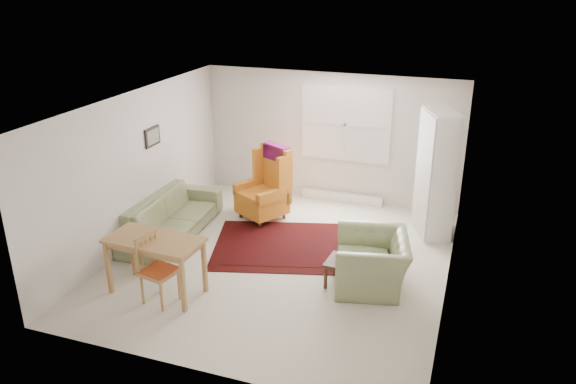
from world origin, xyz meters
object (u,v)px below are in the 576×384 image
(stool, at_px, (266,198))
(sofa, at_px, (171,209))
(desk, at_px, (156,266))
(cabinet, at_px, (436,174))
(coffee_table, at_px, (343,273))
(wingback_chair, at_px, (262,184))
(armchair, at_px, (372,257))
(desk_chair, at_px, (159,270))

(stool, bearing_deg, sofa, -126.21)
(desk, bearing_deg, cabinet, 43.31)
(coffee_table, distance_m, stool, 3.02)
(coffee_table, bearing_deg, wingback_chair, 137.66)
(armchair, distance_m, desk_chair, 2.97)
(armchair, bearing_deg, wingback_chair, -138.28)
(coffee_table, xyz_separation_m, cabinet, (1.02, 2.19, 0.88))
(stool, bearing_deg, desk, -96.30)
(cabinet, height_order, desk, cabinet)
(sofa, xyz_separation_m, coffee_table, (3.18, -0.67, -0.27))
(armchair, relative_size, stool, 2.50)
(sofa, height_order, wingback_chair, wingback_chair)
(wingback_chair, xyz_separation_m, cabinet, (2.99, 0.38, 0.41))
(cabinet, xyz_separation_m, desk_chair, (-3.27, -3.44, -0.59))
(sofa, distance_m, armchair, 3.60)
(desk_chair, bearing_deg, stool, 8.43)
(sofa, relative_size, desk, 1.76)
(stool, bearing_deg, armchair, -40.34)
(wingback_chair, relative_size, cabinet, 0.62)
(stool, height_order, cabinet, cabinet)
(sofa, distance_m, desk_chair, 2.14)
(armchair, relative_size, cabinet, 0.54)
(stool, distance_m, desk, 3.28)
(cabinet, relative_size, desk_chair, 2.20)
(wingback_chair, relative_size, desk, 1.01)
(armchair, height_order, desk_chair, desk_chair)
(desk, relative_size, desk_chair, 1.35)
(wingback_chair, bearing_deg, desk_chair, -65.76)
(stool, distance_m, desk_chair, 3.47)
(stool, xyz_separation_m, cabinet, (3.08, -0.02, 0.85))
(cabinet, bearing_deg, armchair, -129.65)
(wingback_chair, height_order, coffee_table, wingback_chair)
(sofa, relative_size, stool, 5.02)
(cabinet, distance_m, desk, 4.77)
(cabinet, bearing_deg, sofa, 177.62)
(armchair, bearing_deg, desk_chair, -75.06)
(armchair, relative_size, wingback_chair, 0.87)
(armchair, xyz_separation_m, wingback_chair, (-2.35, 1.66, 0.22))
(stool, bearing_deg, cabinet, -0.37)
(sofa, bearing_deg, armchair, -102.00)
(stool, bearing_deg, wingback_chair, -78.36)
(sofa, relative_size, cabinet, 1.08)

